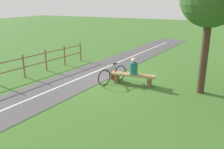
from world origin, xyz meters
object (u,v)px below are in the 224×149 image
at_px(person_seated, 134,67).
at_px(bicycle, 112,75).
at_px(backpack, 115,75).
at_px(bench, 133,77).

bearing_deg(person_seated, bicycle, 9.18).
relative_size(person_seated, backpack, 1.70).
relative_size(bench, person_seated, 2.75).
xyz_separation_m(bench, person_seated, (-0.03, -0.00, 0.47)).
bearing_deg(bench, bicycle, 9.46).
xyz_separation_m(bench, bicycle, (0.91, 0.26, 0.05)).
xyz_separation_m(person_seated, backpack, (1.06, -0.21, -0.59)).
distance_m(bicycle, backpack, 0.51).
height_order(person_seated, bicycle, person_seated).
distance_m(bench, person_seated, 0.47).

